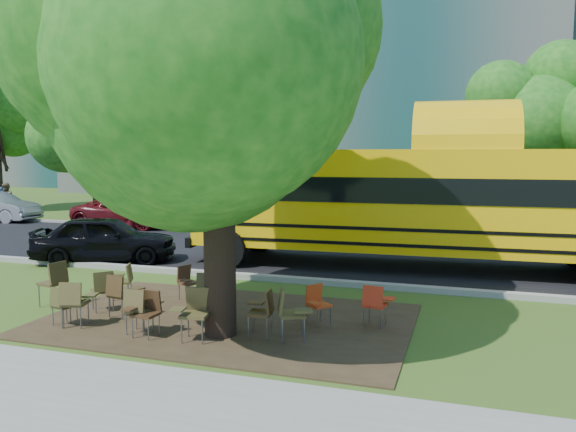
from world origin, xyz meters
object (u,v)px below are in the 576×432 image
(chair_7, at_px, (289,309))
(pedestrian_b, at_px, (6,200))
(chair_4, at_px, (139,306))
(chair_11, at_px, (211,290))
(chair_12, at_px, (317,301))
(pedestrian_a, at_px, (2,203))
(chair_3, at_px, (146,309))
(school_bus, at_px, (458,201))
(black_car, at_px, (105,239))
(chair_2, at_px, (75,299))
(chair_9, at_px, (125,278))
(main_tree, at_px, (217,33))
(chair_14, at_px, (55,279))
(bg_car_red, at_px, (128,212))
(chair_0, at_px, (63,302))
(chair_8, at_px, (104,287))
(chair_10, at_px, (187,279))
(chair_1, at_px, (121,291))
(chair_13, at_px, (376,301))
(chair_6, at_px, (263,308))
(chair_5, at_px, (194,309))

(chair_7, height_order, pedestrian_b, pedestrian_b)
(chair_4, xyz_separation_m, chair_11, (0.82, 1.23, 0.06))
(chair_12, relative_size, pedestrian_a, 0.48)
(chair_3, xyz_separation_m, chair_11, (0.63, 1.29, 0.08))
(chair_7, bearing_deg, pedestrian_b, -147.61)
(school_bus, xyz_separation_m, black_car, (-9.95, -1.92, -1.22))
(chair_2, xyz_separation_m, pedestrian_b, (-15.47, 14.13, 0.32))
(chair_4, height_order, chair_9, chair_4)
(main_tree, relative_size, pedestrian_a, 5.52)
(chair_14, xyz_separation_m, bg_car_red, (-5.88, 11.46, 0.07))
(school_bus, height_order, chair_0, school_bus)
(chair_8, distance_m, chair_12, 4.36)
(main_tree, distance_m, chair_10, 5.41)
(chair_9, xyz_separation_m, pedestrian_b, (-15.14, 12.09, 0.38))
(pedestrian_b, bearing_deg, chair_9, 18.18)
(chair_0, xyz_separation_m, chair_3, (1.79, -0.04, 0.04))
(chair_1, xyz_separation_m, chair_13, (4.83, 0.94, -0.04))
(chair_1, bearing_deg, bg_car_red, 132.24)
(school_bus, bearing_deg, chair_12, -113.76)
(chair_12, distance_m, chair_13, 1.09)
(chair_0, height_order, chair_10, chair_10)
(chair_9, distance_m, bg_car_red, 12.64)
(chair_2, distance_m, chair_11, 2.50)
(chair_6, bearing_deg, chair_0, 93.16)
(chair_2, height_order, chair_14, chair_14)
(chair_12, height_order, bg_car_red, bg_car_red)
(chair_7, bearing_deg, chair_9, -132.49)
(chair_11, bearing_deg, chair_5, -89.63)
(chair_12, bearing_deg, chair_8, -45.20)
(chair_9, relative_size, chair_11, 0.84)
(chair_6, bearing_deg, chair_14, 77.82)
(black_car, bearing_deg, pedestrian_a, 34.79)
(chair_0, height_order, pedestrian_a, pedestrian_a)
(chair_2, bearing_deg, chair_8, 82.43)
(chair_2, bearing_deg, main_tree, -6.10)
(chair_8, xyz_separation_m, pedestrian_a, (-14.78, 12.22, 0.27))
(chair_5, relative_size, chair_13, 1.13)
(chair_3, bearing_deg, school_bus, -120.04)
(chair_10, relative_size, pedestrian_a, 0.49)
(chair_5, relative_size, chair_14, 0.96)
(bg_car_red, bearing_deg, chair_2, -150.86)
(chair_8, height_order, chair_12, chair_8)
(chair_12, bearing_deg, chair_2, -31.27)
(chair_7, bearing_deg, main_tree, -110.63)
(chair_0, distance_m, chair_9, 2.04)
(school_bus, distance_m, chair_10, 7.67)
(chair_6, relative_size, bg_car_red, 0.18)
(chair_10, bearing_deg, chair_13, 103.32)
(chair_1, distance_m, chair_8, 0.64)
(chair_2, xyz_separation_m, chair_10, (1.01, 2.40, -0.07))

